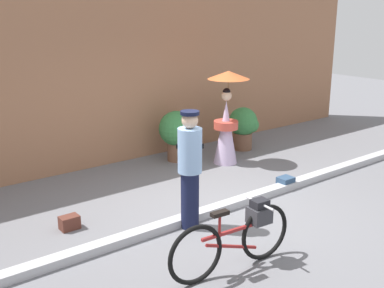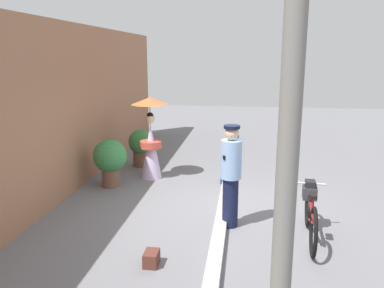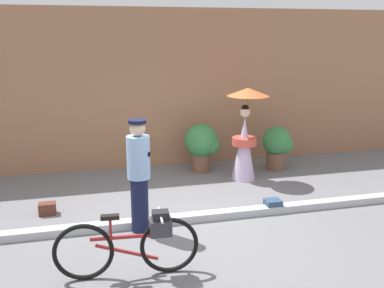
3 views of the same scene
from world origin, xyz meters
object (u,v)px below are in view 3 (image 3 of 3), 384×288
Objects in this scene: person_officer at (139,173)px; backpack_on_pavement at (47,209)px; potted_plant_small at (202,144)px; potted_plant_by_door at (278,145)px; backpack_spare at (273,206)px; person_with_parasol at (245,134)px; bicycle_near_officer at (134,243)px.

backpack_on_pavement is at bearing 144.62° from person_officer.
person_officer is 3.16m from potted_plant_small.
person_officer reaches higher than potted_plant_small.
person_officer is at bearing -122.86° from potted_plant_small.
potted_plant_small is (-1.64, 0.23, 0.07)m from potted_plant_by_door.
person_officer reaches higher than backpack_on_pavement.
backpack_spare is at bearing -77.58° from potted_plant_small.
person_with_parasol is 4.00m from backpack_on_pavement.
bicycle_near_officer is 1.69× the size of potted_plant_small.
backpack_on_pavement is at bearing -163.42° from potted_plant_by_door.
potted_plant_small is (1.71, 2.64, -0.30)m from person_officer.
person_officer is 4.14m from potted_plant_by_door.
backpack_on_pavement is (-4.75, -1.41, -0.44)m from potted_plant_by_door.
bicycle_near_officer is 4.35m from potted_plant_small.
bicycle_near_officer is 2.55m from backpack_on_pavement.
person_officer is at bearing -144.26° from potted_plant_by_door.
person_with_parasol reaches higher than backpack_spare.
potted_plant_small is 2.57m from backpack_spare.
potted_plant_by_door is at bearing -8.06° from potted_plant_small.
potted_plant_by_door reaches higher than backpack_on_pavement.
bicycle_near_officer is 1.85× the size of potted_plant_by_door.
backpack_spare is at bearing -94.73° from person_with_parasol.
backpack_on_pavement is (-3.79, -0.93, -0.85)m from person_with_parasol.
person_with_parasol is 1.05m from potted_plant_small.
person_with_parasol is (2.39, 1.93, 0.04)m from person_officer.
bicycle_near_officer is 6.71× the size of backpack_spare.
person_with_parasol reaches higher than person_officer.
potted_plant_by_door reaches higher than backpack_spare.
potted_plant_small is at bearing 102.42° from backpack_spare.
backpack_spare is (2.25, 0.18, -0.81)m from person_officer.
person_with_parasol is at bearing -46.19° from potted_plant_small.
potted_plant_by_door is 3.52× the size of backpack_on_pavement.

